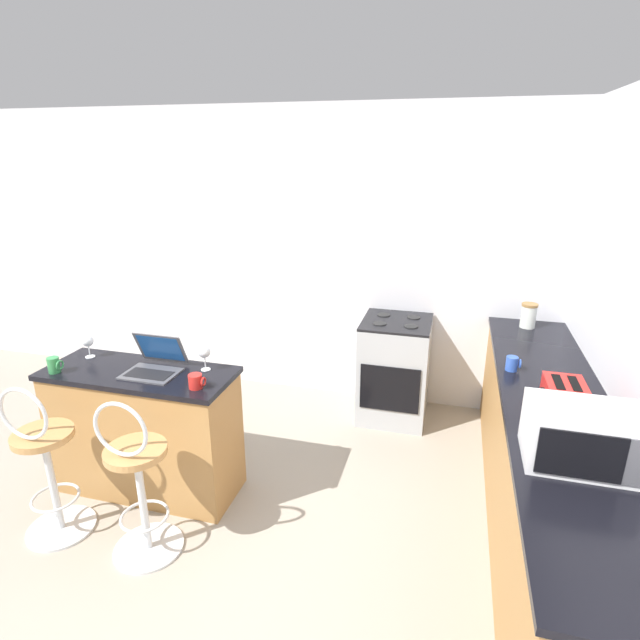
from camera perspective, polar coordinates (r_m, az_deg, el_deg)
name	(u,v)px	position (r m, az deg, el deg)	size (l,w,h in m)	color
ground_plane	(147,587)	(3.19, -19.12, -26.86)	(20.00, 20.00, 0.00)	gray
wall_back	(291,256)	(4.61, -3.38, 7.28)	(12.00, 0.06, 2.60)	silver
breakfast_bar	(146,431)	(3.62, -19.30, -11.84)	(1.25, 0.49, 0.88)	#9E703D
counter_right	(547,470)	(3.35, 24.52, -15.35)	(0.61, 3.03, 0.88)	#9E703D
bar_stool_near	(46,465)	(3.44, -28.82, -14.29)	(0.40, 0.40, 1.02)	silver
bar_stool_far	(138,482)	(3.09, -20.11, -17.00)	(0.40, 0.40, 1.02)	silver
laptop	(155,362)	(3.37, -18.32, -4.61)	(0.34, 0.31, 0.23)	#47474C
microwave	(583,437)	(2.57, 27.86, -11.71)	(0.49, 0.33, 0.27)	silver
toaster	(564,399)	(2.99, 26.08, -8.07)	(0.22, 0.27, 0.19)	red
stove_range	(394,369)	(4.34, 8.49, -5.60)	(0.57, 0.59, 0.89)	#9EA3A8
wine_glass_tall	(88,342)	(3.73, -25.00, -2.28)	(0.07, 0.07, 0.16)	silver
mug_red	(196,381)	(3.08, -14.00, -6.82)	(0.10, 0.08, 0.09)	red
storage_jar	(529,315)	(4.29, 22.73, 0.49)	(0.12, 0.12, 0.20)	silver
wine_glass_short	(204,353)	(3.27, -13.08, -3.65)	(0.08, 0.08, 0.17)	silver
mug_green	(54,365)	(3.60, -28.10, -4.56)	(0.09, 0.07, 0.10)	#338447
mug_blue	(512,364)	(3.44, 21.13, -4.67)	(0.09, 0.07, 0.09)	#2D51AD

